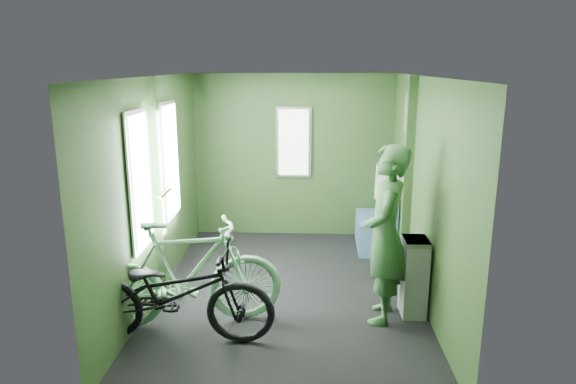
% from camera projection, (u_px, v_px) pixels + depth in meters
% --- Properties ---
extents(room, '(4.00, 4.02, 2.31)m').
position_uv_depth(room, '(284.00, 162.00, 5.30)').
color(room, black).
rests_on(room, ground).
extents(bicycle_black, '(1.80, 0.74, 0.99)m').
position_uv_depth(bicycle_black, '(176.00, 341.00, 4.61)').
color(bicycle_black, black).
rests_on(bicycle_black, ground).
extents(bicycle_mint, '(1.87, 0.97, 1.11)m').
position_uv_depth(bicycle_mint, '(190.00, 326.00, 4.87)').
color(bicycle_mint, '#80CB9A').
rests_on(bicycle_mint, ground).
extents(passenger, '(0.53, 0.75, 1.72)m').
position_uv_depth(passenger, '(385.00, 235.00, 4.83)').
color(passenger, '#2F572F').
rests_on(passenger, ground).
extents(waste_box, '(0.23, 0.32, 0.78)m').
position_uv_depth(waste_box, '(414.00, 277.00, 5.03)').
color(waste_box, gray).
rests_on(waste_box, ground).
extents(bench_seat, '(0.50, 0.87, 0.91)m').
position_uv_depth(bench_seat, '(377.00, 228.00, 6.91)').
color(bench_seat, '#2F4865').
rests_on(bench_seat, ground).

